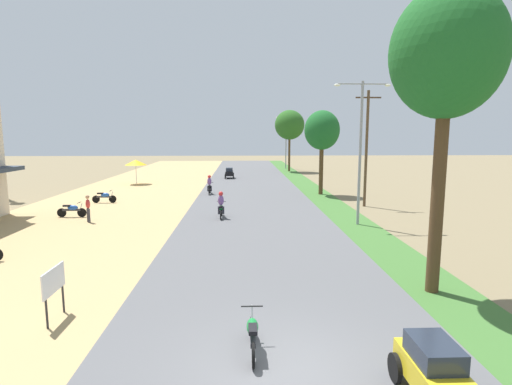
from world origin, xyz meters
TOP-DOWN VIEW (x-y plane):
  - ground_plane at (0.00, 0.00)m, footprint 180.00×180.00m
  - road_strip at (0.00, 0.00)m, footprint 9.00×140.00m
  - parked_motorbike_second at (-11.44, 16.94)m, footprint 1.80×0.54m
  - parked_motorbike_third at (-11.19, 22.22)m, footprint 1.80×0.54m
  - street_signboard at (-6.06, 2.68)m, footprint 0.06×1.30m
  - vendor_umbrella at (-11.75, 33.76)m, footprint 2.20×2.20m
  - pedestrian_on_shoulder at (-9.85, 15.38)m, footprint 0.41×0.43m
  - median_tree_nearest at (5.40, 4.36)m, footprint 3.43×3.43m
  - median_tree_second at (5.95, 25.99)m, footprint 2.97×2.97m
  - median_tree_third at (5.78, 47.68)m, footprint 4.06×4.06m
  - streetlamp_near at (5.80, 14.31)m, footprint 3.16×0.20m
  - streetlamp_mid at (5.80, 52.14)m, footprint 3.16×0.20m
  - utility_pole_near at (8.04, 20.38)m, footprint 1.80×0.20m
  - car_hatchback_yellow at (2.78, -1.16)m, footprint 1.04×2.00m
  - car_hatchback_black at (-2.28, 38.78)m, footprint 1.04×2.00m
  - motorbike_ahead_second at (-0.62, 0.80)m, footprint 0.54×1.80m
  - motorbike_ahead_third at (-2.13, 16.28)m, footprint 0.54×1.80m
  - motorbike_ahead_fourth at (-3.61, 26.29)m, footprint 0.54×1.80m

SIDE VIEW (x-z plane):
  - ground_plane at x=0.00m, z-range 0.00..0.00m
  - road_strip at x=0.00m, z-range 0.00..0.08m
  - parked_motorbike_second at x=-11.44m, z-range 0.08..1.02m
  - parked_motorbike_third at x=-11.19m, z-range 0.08..1.02m
  - motorbike_ahead_second at x=-0.62m, z-range 0.10..1.04m
  - car_hatchback_yellow at x=2.78m, z-range 0.13..1.36m
  - car_hatchback_black at x=-2.28m, z-range 0.13..1.36m
  - motorbike_ahead_third at x=-2.13m, z-range 0.03..1.69m
  - motorbike_ahead_fourth at x=-3.61m, z-range 0.03..1.69m
  - pedestrian_on_shoulder at x=-9.85m, z-range 0.15..1.77m
  - street_signboard at x=-6.06m, z-range 0.36..1.86m
  - vendor_umbrella at x=-11.75m, z-range 1.05..3.57m
  - utility_pole_near at x=8.04m, z-range 0.19..8.42m
  - streetlamp_mid at x=5.80m, z-range 0.65..8.46m
  - streetlamp_near at x=5.80m, z-range 0.66..8.67m
  - median_tree_second at x=5.95m, z-range 1.91..9.03m
  - median_tree_third at x=5.78m, z-range 2.22..10.63m
  - median_tree_nearest at x=5.40m, z-range 2.75..12.35m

